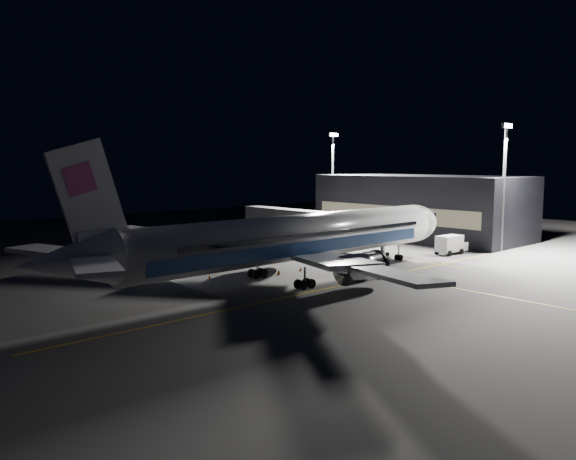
% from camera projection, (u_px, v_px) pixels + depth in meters
% --- Properties ---
extents(ground, '(200.00, 200.00, 0.00)m').
position_uv_depth(ground, '(298.00, 279.00, 69.68)').
color(ground, '#4C4C4F').
rests_on(ground, ground).
extents(guide_line_main, '(0.25, 80.00, 0.01)m').
position_uv_depth(guide_line_main, '(352.00, 269.00, 76.34)').
color(guide_line_main, gold).
rests_on(guide_line_main, ground).
extents(guide_line_cross, '(70.00, 0.25, 0.01)m').
position_uv_depth(guide_line_cross, '(333.00, 287.00, 65.26)').
color(guide_line_cross, gold).
rests_on(guide_line_cross, ground).
extents(guide_line_side, '(0.25, 40.00, 0.01)m').
position_uv_depth(guide_line_side, '(354.00, 251.00, 91.70)').
color(guide_line_side, gold).
rests_on(guide_line_side, ground).
extents(airliner, '(61.48, 54.22, 16.64)m').
position_uv_depth(airliner, '(292.00, 239.00, 68.35)').
color(airliner, silver).
rests_on(airliner, ground).
extents(terminal, '(18.12, 40.00, 12.00)m').
position_uv_depth(terminal, '(420.00, 206.00, 109.93)').
color(terminal, black).
rests_on(terminal, ground).
extents(jet_bridge, '(3.60, 34.40, 6.30)m').
position_uv_depth(jet_bridge, '(319.00, 220.00, 97.09)').
color(jet_bridge, '#B2B2B7').
rests_on(jet_bridge, ground).
extents(floodlight_mast_north, '(2.40, 0.68, 20.70)m').
position_uv_depth(floodlight_mast_north, '(333.00, 173.00, 118.43)').
color(floodlight_mast_north, '#59595E').
rests_on(floodlight_mast_north, ground).
extents(floodlight_mast_south, '(2.40, 0.67, 20.70)m').
position_uv_depth(floodlight_mast_south, '(504.00, 176.00, 90.46)').
color(floodlight_mast_south, '#59595E').
rests_on(floodlight_mast_south, ground).
extents(service_truck, '(6.01, 2.86, 3.01)m').
position_uv_depth(service_truck, '(451.00, 244.00, 88.98)').
color(service_truck, silver).
rests_on(service_truck, ground).
extents(baggage_tug, '(2.55, 2.35, 1.50)m').
position_uv_depth(baggage_tug, '(151.00, 271.00, 71.53)').
color(baggage_tug, black).
rests_on(baggage_tug, ground).
extents(safety_cone_a, '(0.40, 0.40, 0.61)m').
position_uv_depth(safety_cone_a, '(209.00, 276.00, 69.99)').
color(safety_cone_a, '#ED570A').
rests_on(safety_cone_a, ground).
extents(safety_cone_b, '(0.35, 0.35, 0.52)m').
position_uv_depth(safety_cone_b, '(300.00, 269.00, 75.37)').
color(safety_cone_b, '#ED570A').
rests_on(safety_cone_b, ground).
extents(safety_cone_c, '(0.46, 0.46, 0.69)m').
position_uv_depth(safety_cone_c, '(279.00, 272.00, 72.77)').
color(safety_cone_c, '#ED570A').
rests_on(safety_cone_c, ground).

